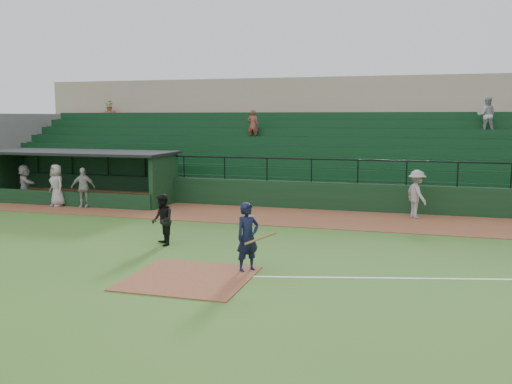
# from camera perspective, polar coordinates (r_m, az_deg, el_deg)

# --- Properties ---
(ground) EXTENTS (90.00, 90.00, 0.00)m
(ground) POSITION_cam_1_polar(r_m,az_deg,el_deg) (14.99, -5.39, -7.82)
(ground) COLOR #335E1E
(ground) RESTS_ON ground
(warning_track) EXTENTS (40.00, 4.00, 0.03)m
(warning_track) POSITION_cam_1_polar(r_m,az_deg,el_deg) (22.43, 2.14, -2.51)
(warning_track) COLOR brown
(warning_track) RESTS_ON ground
(home_plate_dirt) EXTENTS (3.00, 3.00, 0.03)m
(home_plate_dirt) POSITION_cam_1_polar(r_m,az_deg,el_deg) (14.10, -6.90, -8.79)
(home_plate_dirt) COLOR brown
(home_plate_dirt) RESTS_ON ground
(stadium_structure) EXTENTS (38.00, 13.08, 6.40)m
(stadium_structure) POSITION_cam_1_polar(r_m,az_deg,el_deg) (30.39, 6.06, 4.51)
(stadium_structure) COLOR black
(stadium_structure) RESTS_ON ground
(dugout) EXTENTS (8.90, 3.20, 2.42)m
(dugout) POSITION_cam_1_polar(r_m,az_deg,el_deg) (27.62, -17.05, 1.86)
(dugout) COLOR black
(dugout) RESTS_ON ground
(batter_at_plate) EXTENTS (1.18, 0.79, 1.83)m
(batter_at_plate) POSITION_cam_1_polar(r_m,az_deg,el_deg) (14.39, -0.86, -4.69)
(batter_at_plate) COLOR black
(batter_at_plate) RESTS_ON ground
(umpire) EXTENTS (0.97, 1.00, 1.63)m
(umpire) POSITION_cam_1_polar(r_m,az_deg,el_deg) (17.56, -9.65, -2.85)
(umpire) COLOR black
(umpire) RESTS_ON ground
(runner) EXTENTS (1.22, 1.42, 1.91)m
(runner) POSITION_cam_1_polar(r_m,az_deg,el_deg) (22.68, 16.27, -0.22)
(runner) COLOR gray
(runner) RESTS_ON warning_track
(dugout_player_a) EXTENTS (1.12, 0.74, 1.77)m
(dugout_player_a) POSITION_cam_1_polar(r_m,az_deg,el_deg) (25.52, -17.44, 0.44)
(dugout_player_a) COLOR #ADA8A2
(dugout_player_a) RESTS_ON warning_track
(dugout_player_b) EXTENTS (1.09, 0.95, 1.89)m
(dugout_player_b) POSITION_cam_1_polar(r_m,az_deg,el_deg) (26.25, -19.89, 0.65)
(dugout_player_b) COLOR #A39E99
(dugout_player_b) RESTS_ON warning_track
(dugout_player_c) EXTENTS (1.61, 1.43, 1.77)m
(dugout_player_c) POSITION_cam_1_polar(r_m,az_deg,el_deg) (28.09, -22.77, 0.83)
(dugout_player_c) COLOR #ADA8A2
(dugout_player_c) RESTS_ON warning_track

